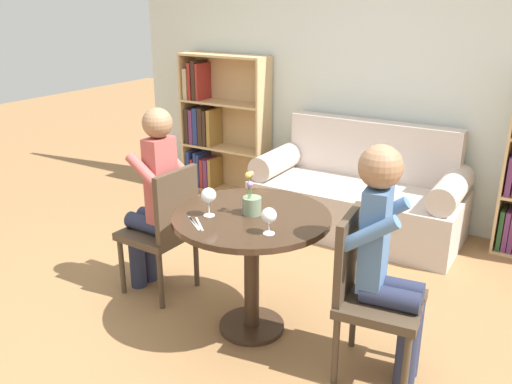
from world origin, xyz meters
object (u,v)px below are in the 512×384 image
(wine_glass_left, at_px, (209,196))
(couch, at_px, (359,196))
(bookshelf_left, at_px, (216,128))
(flower_vase, at_px, (252,203))
(person_right, at_px, (388,257))
(chair_left, at_px, (165,226))
(wine_glass_right, at_px, (269,216))
(chair_right, at_px, (368,289))
(person_left, at_px, (154,199))

(wine_glass_left, bearing_deg, couch, 84.16)
(wine_glass_left, bearing_deg, bookshelf_left, 124.35)
(flower_vase, bearing_deg, person_right, -0.13)
(chair_left, distance_m, person_right, 1.54)
(wine_glass_left, relative_size, wine_glass_right, 1.15)
(chair_right, relative_size, person_left, 0.70)
(person_right, relative_size, flower_vase, 4.91)
(person_left, relative_size, flower_vase, 4.97)
(chair_left, distance_m, flower_vase, 0.79)
(person_right, bearing_deg, chair_left, 80.67)
(bookshelf_left, distance_m, chair_right, 3.15)
(flower_vase, bearing_deg, wine_glass_right, -40.19)
(person_right, bearing_deg, bookshelf_left, 44.12)
(bookshelf_left, xyz_separation_m, person_left, (0.87, -1.94, 0.01))
(bookshelf_left, height_order, flower_vase, bookshelf_left)
(couch, bearing_deg, flower_vase, -90.03)
(chair_right, height_order, wine_glass_left, wine_glass_left)
(wine_glass_right, relative_size, flower_vase, 0.56)
(wine_glass_left, bearing_deg, chair_left, 157.77)
(wine_glass_left, xyz_separation_m, wine_glass_right, (0.41, -0.04, -0.02))
(chair_left, distance_m, chair_right, 1.44)
(chair_right, height_order, person_right, person_right)
(chair_left, relative_size, person_right, 0.71)
(chair_left, relative_size, chair_right, 1.00)
(chair_left, xyz_separation_m, person_left, (-0.09, 0.01, 0.18))
(couch, height_order, person_left, person_left)
(couch, distance_m, chair_right, 1.92)
(couch, height_order, person_right, person_right)
(bookshelf_left, xyz_separation_m, chair_right, (2.39, -2.04, -0.16))
(chair_left, bearing_deg, person_left, -91.76)
(couch, xyz_separation_m, chair_left, (-0.72, -1.68, 0.18))
(couch, xyz_separation_m, flower_vase, (-0.00, -1.75, 0.52))
(bookshelf_left, xyz_separation_m, wine_glass_left, (1.48, -2.16, 0.22))
(person_left, relative_size, wine_glass_right, 8.85)
(bookshelf_left, bearing_deg, couch, -9.05)
(wine_glass_right, distance_m, flower_vase, 0.29)
(person_right, xyz_separation_m, wine_glass_right, (-0.59, -0.18, 0.17))
(flower_vase, bearing_deg, chair_left, 174.55)
(couch, relative_size, chair_right, 1.93)
(couch, xyz_separation_m, wine_glass_left, (-0.19, -1.90, 0.56))
(bookshelf_left, relative_size, wine_glass_left, 8.41)
(wine_glass_right, bearing_deg, chair_left, 164.84)
(person_left, distance_m, flower_vase, 0.83)
(person_left, bearing_deg, wine_glass_right, 78.35)
(chair_right, xyz_separation_m, flower_vase, (-0.72, 0.02, 0.33))
(chair_left, xyz_separation_m, wine_glass_right, (0.94, -0.25, 0.36))
(chair_right, height_order, wine_glass_right, wine_glass_right)
(chair_left, bearing_deg, chair_right, 89.15)
(chair_left, xyz_separation_m, flower_vase, (0.72, -0.07, 0.33))
(couch, relative_size, person_left, 1.35)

